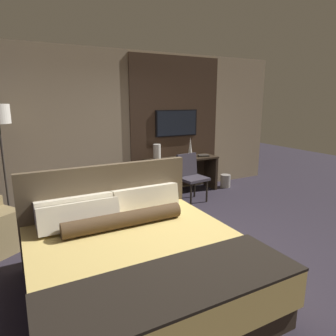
{
  "coord_description": "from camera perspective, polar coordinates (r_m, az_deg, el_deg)",
  "views": [
    {
      "loc": [
        -1.9,
        -2.91,
        1.9
      ],
      "look_at": [
        0.14,
        0.94,
        0.9
      ],
      "focal_mm": 32.0,
      "sensor_mm": 36.0,
      "label": 1
    }
  ],
  "objects": [
    {
      "name": "ground_plane",
      "position": [
        3.96,
        4.81,
        -15.8
      ],
      "size": [
        16.0,
        16.0,
        0.0
      ],
      "primitive_type": "plane",
      "color": "#28232D"
    },
    {
      "name": "wall_back_tv_panel",
      "position": [
        5.89,
        -7.6,
        7.96
      ],
      "size": [
        7.2,
        0.09,
        2.8
      ],
      "color": "tan",
      "rests_on": "ground_plane"
    },
    {
      "name": "bed",
      "position": [
        3.12,
        -5.77,
        -17.34
      ],
      "size": [
        2.06,
        2.1,
        1.13
      ],
      "color": "#33281E",
      "rests_on": "ground_plane"
    },
    {
      "name": "desk",
      "position": [
        6.23,
        2.51,
        -0.21
      ],
      "size": [
        1.52,
        0.49,
        0.73
      ],
      "color": "#2D2319",
      "rests_on": "ground_plane"
    },
    {
      "name": "tv",
      "position": [
        6.26,
        1.65,
        8.55
      ],
      "size": [
        0.96,
        0.04,
        0.54
      ],
      "color": "black"
    },
    {
      "name": "desk_chair",
      "position": [
        5.69,
        4.24,
        -0.98
      ],
      "size": [
        0.53,
        0.53,
        0.89
      ],
      "rotation": [
        0.0,
        0.0,
        0.11
      ],
      "color": "#38333D",
      "rests_on": "ground_plane"
    },
    {
      "name": "vase_tall",
      "position": [
        6.2,
        4.25,
        3.95
      ],
      "size": [
        0.1,
        0.1,
        0.41
      ],
      "color": "silver",
      "rests_on": "desk"
    },
    {
      "name": "vase_short",
      "position": [
        5.97,
        -2.12,
        3.09
      ],
      "size": [
        0.15,
        0.15,
        0.31
      ],
      "color": "silver",
      "rests_on": "desk"
    },
    {
      "name": "book",
      "position": [
        6.37,
        6.79,
        2.38
      ],
      "size": [
        0.26,
        0.22,
        0.03
      ],
      "color": "#332D28",
      "rests_on": "desk"
    },
    {
      "name": "waste_bin",
      "position": [
        6.74,
        10.87,
        -2.42
      ],
      "size": [
        0.22,
        0.22,
        0.28
      ],
      "color": "gray",
      "rests_on": "ground_plane"
    }
  ]
}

